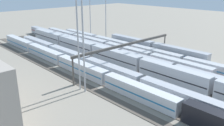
% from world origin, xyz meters
% --- Properties ---
extents(ground_plane, '(400.00, 400.00, 0.00)m').
position_xyz_m(ground_plane, '(0.00, 0.00, 0.00)').
color(ground_plane, gray).
extents(track_bed_0, '(140.00, 2.80, 0.12)m').
position_xyz_m(track_bed_0, '(0.00, -20.00, 0.06)').
color(track_bed_0, '#4C443D').
rests_on(track_bed_0, ground_plane).
extents(track_bed_1, '(140.00, 2.80, 0.12)m').
position_xyz_m(track_bed_1, '(0.00, -15.00, 0.06)').
color(track_bed_1, '#4C443D').
rests_on(track_bed_1, ground_plane).
extents(track_bed_2, '(140.00, 2.80, 0.12)m').
position_xyz_m(track_bed_2, '(0.00, -10.00, 0.06)').
color(track_bed_2, '#4C443D').
rests_on(track_bed_2, ground_plane).
extents(track_bed_3, '(140.00, 2.80, 0.12)m').
position_xyz_m(track_bed_3, '(0.00, -5.00, 0.06)').
color(track_bed_3, '#4C443D').
rests_on(track_bed_3, ground_plane).
extents(track_bed_4, '(140.00, 2.80, 0.12)m').
position_xyz_m(track_bed_4, '(0.00, 0.00, 0.06)').
color(track_bed_4, '#4C443D').
rests_on(track_bed_4, ground_plane).
extents(track_bed_5, '(140.00, 2.80, 0.12)m').
position_xyz_m(track_bed_5, '(0.00, 5.00, 0.06)').
color(track_bed_5, '#3D3833').
rests_on(track_bed_5, ground_plane).
extents(track_bed_6, '(140.00, 2.80, 0.12)m').
position_xyz_m(track_bed_6, '(0.00, 10.00, 0.06)').
color(track_bed_6, '#4C443D').
rests_on(track_bed_6, ground_plane).
extents(track_bed_7, '(140.00, 2.80, 0.12)m').
position_xyz_m(track_bed_7, '(0.00, 15.00, 0.06)').
color(track_bed_7, '#4C443D').
rests_on(track_bed_7, ground_plane).
extents(track_bed_8, '(140.00, 2.80, 0.12)m').
position_xyz_m(track_bed_8, '(0.00, 20.00, 0.06)').
color(track_bed_8, '#4C443D').
rests_on(track_bed_8, ground_plane).
extents(train_on_track_6, '(95.60, 3.06, 3.80)m').
position_xyz_m(train_on_track_6, '(2.72, 10.00, 2.02)').
color(train_on_track_6, '#A8AAB2').
rests_on(train_on_track_6, ground_plane).
extents(train_on_track_3, '(139.00, 3.06, 4.40)m').
position_xyz_m(train_on_track_3, '(4.51, -5.00, 2.04)').
color(train_on_track_3, maroon).
rests_on(train_on_track_3, ground_plane).
extents(train_on_track_2, '(95.60, 3.06, 3.80)m').
position_xyz_m(train_on_track_2, '(15.16, -10.00, 1.99)').
color(train_on_track_2, '#B7BABF').
rests_on(train_on_track_2, ground_plane).
extents(train_on_track_0, '(47.20, 3.06, 5.00)m').
position_xyz_m(train_on_track_0, '(-2.62, -20.00, 2.60)').
color(train_on_track_0, '#A8AAB2').
rests_on(train_on_track_0, ground_plane).
extents(train_on_track_1, '(95.60, 3.06, 3.80)m').
position_xyz_m(train_on_track_1, '(4.79, -15.00, 2.02)').
color(train_on_track_1, '#B7BABF').
rests_on(train_on_track_1, ground_plane).
extents(train_on_track_7, '(114.80, 3.06, 4.40)m').
position_xyz_m(train_on_track_7, '(1.39, 15.00, 2.06)').
color(train_on_track_7, black).
rests_on(train_on_track_7, ground_plane).
extents(train_on_track_4, '(119.80, 3.06, 5.00)m').
position_xyz_m(train_on_track_4, '(-0.68, 0.00, 2.61)').
color(train_on_track_4, '#B7BABF').
rests_on(train_on_track_4, ground_plane).
extents(light_mast_0, '(2.80, 0.70, 29.59)m').
position_xyz_m(light_mast_0, '(30.22, -23.19, 18.63)').
color(light_mast_0, '#9EA0A5').
rests_on(light_mast_0, ground_plane).
extents(light_mast_1, '(2.80, 0.70, 31.56)m').
position_xyz_m(light_mast_1, '(-11.80, 22.09, 19.69)').
color(light_mast_1, '#9EA0A5').
rests_on(light_mast_1, ground_plane).
extents(light_mast_2, '(2.80, 0.70, 27.79)m').
position_xyz_m(light_mast_2, '(42.03, -22.51, 17.65)').
color(light_mast_2, '#9EA0A5').
rests_on(light_mast_2, ground_plane).
extents(light_mast_3, '(2.80, 0.70, 28.15)m').
position_xyz_m(light_mast_3, '(-9.74, 22.25, 17.85)').
color(light_mast_3, '#9EA0A5').
rests_on(light_mast_3, ground_plane).
extents(signal_gantry, '(0.70, 45.00, 8.80)m').
position_xyz_m(signal_gantry, '(-6.42, 0.00, 7.80)').
color(signal_gantry, '#4C4742').
rests_on(signal_gantry, ground_plane).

